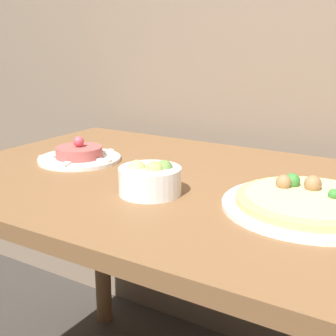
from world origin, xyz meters
The scene contains 4 objects.
dining_table centered at (0.00, 0.39, 0.66)m, with size 1.34×0.79×0.76m.
pizza_plate centered at (0.24, 0.37, 0.77)m, with size 0.35×0.35×0.06m.
tartare_plate centered at (-0.40, 0.40, 0.77)m, with size 0.22×0.22×0.07m.
small_bowl centered at (-0.08, 0.28, 0.79)m, with size 0.13×0.13×0.07m.
Camera 1 is at (0.46, -0.51, 1.08)m, focal length 50.00 mm.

